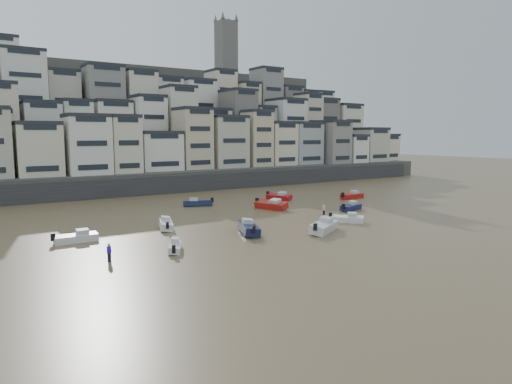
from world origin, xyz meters
TOP-DOWN VIEW (x-y plane):
  - ground at (0.00, 0.00)m, footprint 400.00×400.00m
  - harbor_wall at (10.00, 65.00)m, footprint 140.00×3.00m
  - hillside at (14.73, 104.84)m, footprint 141.04×66.00m
  - boat_a at (11.57, 19.82)m, footprint 6.50×4.87m
  - boat_b at (18.24, 22.70)m, footprint 4.33×4.45m
  - boat_c at (3.62, 24.10)m, footprint 4.07×6.33m
  - boat_d at (25.77, 29.59)m, footprint 5.13×2.90m
  - boat_e at (15.98, 37.17)m, footprint 3.73×6.30m
  - boat_f at (-3.58, 32.06)m, footprint 3.17×5.40m
  - boat_g at (35.25, 38.84)m, footprint 5.35×2.07m
  - boat_h at (7.80, 46.51)m, footprint 5.36×3.10m
  - boat_i at (23.07, 44.80)m, footprint 3.43×5.49m
  - boat_j at (-7.03, 21.22)m, footprint 2.90×4.12m
  - boat_k at (-14.52, 30.61)m, footprint 4.92×1.64m
  - person_blue at (-13.64, 20.87)m, footprint 0.44×0.44m
  - person_pink at (18.89, 28.07)m, footprint 0.44×0.44m

SIDE VIEW (x-z plane):
  - ground at x=0.00m, z-range 0.00..0.00m
  - boat_j at x=-7.03m, z-range 0.00..1.08m
  - boat_b at x=18.24m, z-range 0.00..1.28m
  - boat_d at x=25.77m, z-range 0.00..1.33m
  - boat_k at x=-14.52m, z-range 0.00..1.34m
  - boat_h at x=7.80m, z-range 0.00..1.39m
  - boat_f at x=-3.58m, z-range 0.00..1.40m
  - boat_i at x=23.07m, z-range 0.00..1.42m
  - boat_g at x=35.25m, z-range 0.00..1.43m
  - boat_e at x=15.98m, z-range 0.00..1.63m
  - boat_c at x=3.62m, z-range 0.00..1.64m
  - boat_a at x=11.57m, z-range 0.00..1.72m
  - person_blue at x=-13.64m, z-range 0.00..1.74m
  - person_pink at x=18.89m, z-range 0.00..1.74m
  - harbor_wall at x=10.00m, z-range 0.00..3.50m
  - hillside at x=14.73m, z-range -11.99..38.01m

